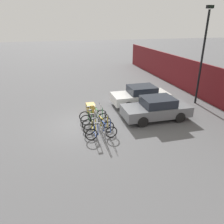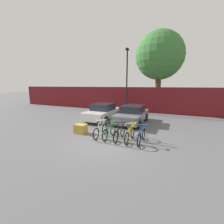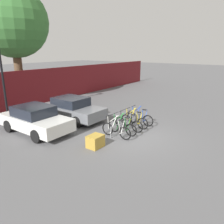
{
  "view_description": "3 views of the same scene",
  "coord_description": "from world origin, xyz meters",
  "px_view_note": "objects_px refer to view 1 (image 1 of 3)",
  "views": [
    {
      "loc": [
        11.56,
        -1.53,
        5.7
      ],
      "look_at": [
        1.15,
        1.27,
        1.18
      ],
      "focal_mm": 35.0,
      "sensor_mm": 36.0,
      "label": 1
    },
    {
      "loc": [
        3.39,
        -6.8,
        2.96
      ],
      "look_at": [
        -0.3,
        1.52,
        1.31
      ],
      "focal_mm": 24.0,
      "sensor_mm": 36.0,
      "label": 2
    },
    {
      "loc": [
        -8.83,
        -5.2,
        4.17
      ],
      "look_at": [
        -0.49,
        0.84,
        1.23
      ],
      "focal_mm": 35.0,
      "sensor_mm": 36.0,
      "label": 3
    }
  ],
  "objects_px": {
    "bike_rack": "(99,121)",
    "bicycle_green": "(95,118)",
    "bicycle_white": "(93,115)",
    "car_white": "(141,96)",
    "car_grey": "(156,108)",
    "cargo_crate": "(91,108)",
    "bicycle_yellow": "(99,127)",
    "lamp_post": "(203,53)",
    "bicycle_black": "(97,123)",
    "bicycle_blue": "(101,132)"
  },
  "relations": [
    {
      "from": "bicycle_black",
      "to": "car_white",
      "type": "bearing_deg",
      "value": 127.34
    },
    {
      "from": "bicycle_black",
      "to": "car_grey",
      "type": "relative_size",
      "value": 0.41
    },
    {
      "from": "car_white",
      "to": "car_grey",
      "type": "relative_size",
      "value": 0.98
    },
    {
      "from": "bicycle_white",
      "to": "cargo_crate",
      "type": "xyz_separation_m",
      "value": [
        -1.46,
        0.1,
        -0.1
      ]
    },
    {
      "from": "bicycle_white",
      "to": "bicycle_blue",
      "type": "height_order",
      "value": "same"
    },
    {
      "from": "bike_rack",
      "to": "bicycle_green",
      "type": "distance_m",
      "value": 0.67
    },
    {
      "from": "bicycle_green",
      "to": "bicycle_blue",
      "type": "height_order",
      "value": "same"
    },
    {
      "from": "bicycle_green",
      "to": "lamp_post",
      "type": "bearing_deg",
      "value": 101.23
    },
    {
      "from": "lamp_post",
      "to": "cargo_crate",
      "type": "height_order",
      "value": "lamp_post"
    },
    {
      "from": "bicycle_white",
      "to": "car_white",
      "type": "bearing_deg",
      "value": 112.2
    },
    {
      "from": "bicycle_yellow",
      "to": "bicycle_green",
      "type": "bearing_deg",
      "value": -179.17
    },
    {
      "from": "bicycle_black",
      "to": "bicycle_yellow",
      "type": "xyz_separation_m",
      "value": [
        0.59,
        0.0,
        0.0
      ]
    },
    {
      "from": "bicycle_yellow",
      "to": "car_white",
      "type": "relative_size",
      "value": 0.42
    },
    {
      "from": "bicycle_yellow",
      "to": "bicycle_blue",
      "type": "distance_m",
      "value": 0.62
    },
    {
      "from": "bicycle_white",
      "to": "cargo_crate",
      "type": "relative_size",
      "value": 2.44
    },
    {
      "from": "car_white",
      "to": "cargo_crate",
      "type": "height_order",
      "value": "car_white"
    },
    {
      "from": "bike_rack",
      "to": "bicycle_white",
      "type": "distance_m",
      "value": 1.2
    },
    {
      "from": "car_white",
      "to": "cargo_crate",
      "type": "relative_size",
      "value": 5.83
    },
    {
      "from": "car_grey",
      "to": "cargo_crate",
      "type": "xyz_separation_m",
      "value": [
        -2.23,
        -3.73,
        -0.42
      ]
    },
    {
      "from": "bike_rack",
      "to": "bicycle_white",
      "type": "relative_size",
      "value": 1.71
    },
    {
      "from": "bicycle_white",
      "to": "bicycle_green",
      "type": "relative_size",
      "value": 1.0
    },
    {
      "from": "bicycle_white",
      "to": "bicycle_green",
      "type": "height_order",
      "value": "same"
    },
    {
      "from": "bicycle_yellow",
      "to": "bicycle_blue",
      "type": "height_order",
      "value": "same"
    },
    {
      "from": "bicycle_white",
      "to": "bicycle_blue",
      "type": "bearing_deg",
      "value": -3.48
    },
    {
      "from": "bicycle_yellow",
      "to": "car_white",
      "type": "distance_m",
      "value": 5.28
    },
    {
      "from": "bicycle_white",
      "to": "lamp_post",
      "type": "xyz_separation_m",
      "value": [
        -1.11,
        7.97,
        3.29
      ]
    },
    {
      "from": "bicycle_blue",
      "to": "lamp_post",
      "type": "distance_m",
      "value": 9.3
    },
    {
      "from": "bicycle_blue",
      "to": "car_grey",
      "type": "height_order",
      "value": "car_grey"
    },
    {
      "from": "bicycle_black",
      "to": "car_white",
      "type": "relative_size",
      "value": 0.42
    },
    {
      "from": "cargo_crate",
      "to": "car_white",
      "type": "bearing_deg",
      "value": 95.89
    },
    {
      "from": "bicycle_blue",
      "to": "lamp_post",
      "type": "bearing_deg",
      "value": 116.01
    },
    {
      "from": "bicycle_blue",
      "to": "car_white",
      "type": "bearing_deg",
      "value": 140.11
    },
    {
      "from": "bike_rack",
      "to": "bicycle_yellow",
      "type": "height_order",
      "value": "bicycle_yellow"
    },
    {
      "from": "bicycle_black",
      "to": "car_white",
      "type": "xyz_separation_m",
      "value": [
        -3.01,
        3.84,
        0.31
      ]
    },
    {
      "from": "car_grey",
      "to": "lamp_post",
      "type": "distance_m",
      "value": 5.43
    },
    {
      "from": "bicycle_yellow",
      "to": "cargo_crate",
      "type": "height_order",
      "value": "bicycle_yellow"
    },
    {
      "from": "car_white",
      "to": "bicycle_green",
      "type": "bearing_deg",
      "value": -58.09
    },
    {
      "from": "lamp_post",
      "to": "bicycle_green",
      "type": "bearing_deg",
      "value": -78.29
    },
    {
      "from": "bicycle_blue",
      "to": "car_grey",
      "type": "distance_m",
      "value": 4.17
    },
    {
      "from": "bike_rack",
      "to": "bicycle_yellow",
      "type": "xyz_separation_m",
      "value": [
        0.57,
        -0.15,
        -0.1
      ]
    },
    {
      "from": "bicycle_yellow",
      "to": "car_white",
      "type": "xyz_separation_m",
      "value": [
        -3.61,
        3.84,
        0.31
      ]
    },
    {
      "from": "car_white",
      "to": "bicycle_white",
      "type": "bearing_deg",
      "value": -64.33
    },
    {
      "from": "bike_rack",
      "to": "cargo_crate",
      "type": "xyz_separation_m",
      "value": [
        -2.65,
        -0.05,
        -0.2
      ]
    },
    {
      "from": "bike_rack",
      "to": "bicycle_green",
      "type": "relative_size",
      "value": 1.71
    },
    {
      "from": "bike_rack",
      "to": "car_grey",
      "type": "distance_m",
      "value": 3.72
    },
    {
      "from": "bicycle_yellow",
      "to": "lamp_post",
      "type": "xyz_separation_m",
      "value": [
        -2.87,
        7.97,
        3.29
      ]
    },
    {
      "from": "car_white",
      "to": "bicycle_yellow",
      "type": "bearing_deg",
      "value": -46.82
    },
    {
      "from": "bicycle_yellow",
      "to": "car_grey",
      "type": "xyz_separation_m",
      "value": [
        -0.99,
        3.84,
        0.31
      ]
    },
    {
      "from": "bicycle_green",
      "to": "car_grey",
      "type": "height_order",
      "value": "car_grey"
    },
    {
      "from": "bicycle_white",
      "to": "bicycle_yellow",
      "type": "bearing_deg",
      "value": -3.48
    }
  ]
}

